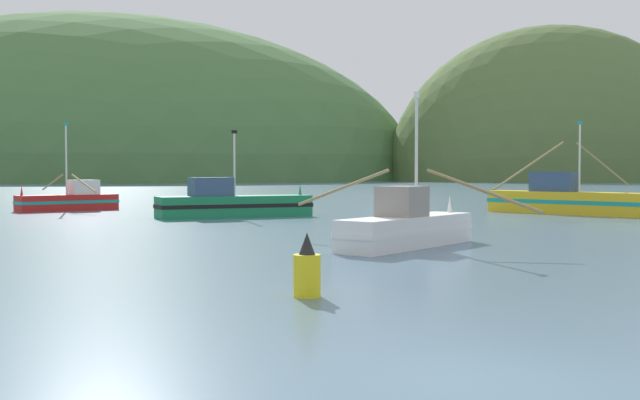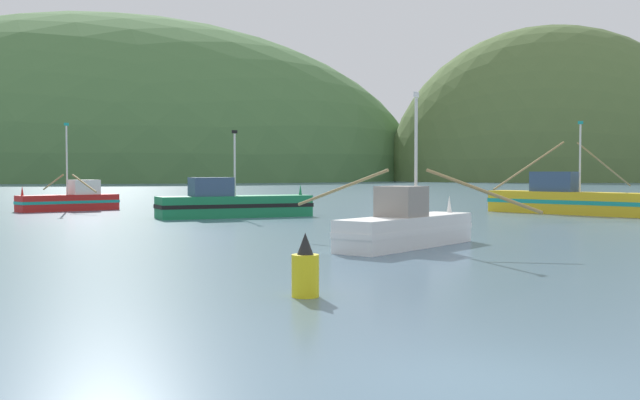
# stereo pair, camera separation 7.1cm
# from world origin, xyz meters

# --- Properties ---
(ground_plane) EXTENTS (600.00, 600.00, 0.00)m
(ground_plane) POSITION_xyz_m (0.00, 0.00, 0.00)
(ground_plane) COLOR slate
(hill_mid_right) EXTENTS (97.80, 78.24, 91.02)m
(hill_mid_right) POSITION_xyz_m (72.04, 213.40, 0.00)
(hill_mid_right) COLOR #516B38
(hill_mid_right) RESTS_ON ground
(hill_mid_left) EXTENTS (210.27, 168.21, 106.34)m
(hill_mid_left) POSITION_xyz_m (-68.39, 245.53, 0.00)
(hill_mid_left) COLOR #47703D
(hill_mid_left) RESTS_ON ground
(fishing_boat_yellow) EXTENTS (13.33, 11.93, 6.15)m
(fishing_boat_yellow) POSITION_xyz_m (15.27, 40.01, 0.95)
(fishing_boat_yellow) COLOR gold
(fishing_boat_yellow) RESTS_ON ground
(fishing_boat_white) EXTENTS (8.26, 6.79, 5.88)m
(fishing_boat_white) POSITION_xyz_m (1.44, 18.33, 0.76)
(fishing_boat_white) COLOR white
(fishing_boat_white) RESTS_ON ground
(fishing_boat_red) EXTENTS (6.72, 7.68, 6.35)m
(fishing_boat_red) POSITION_xyz_m (-19.21, 45.42, 0.77)
(fishing_boat_red) COLOR red
(fishing_boat_red) RESTS_ON ground
(fishing_boat_green) EXTENTS (9.79, 5.85, 5.40)m
(fishing_boat_green) POSITION_xyz_m (-6.78, 37.12, 0.84)
(fishing_boat_green) COLOR #197A47
(fishing_boat_green) RESTS_ON ground
(channel_buoy) EXTENTS (0.63, 0.63, 1.47)m
(channel_buoy) POSITION_xyz_m (-2.43, 7.08, 0.60)
(channel_buoy) COLOR yellow
(channel_buoy) RESTS_ON ground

